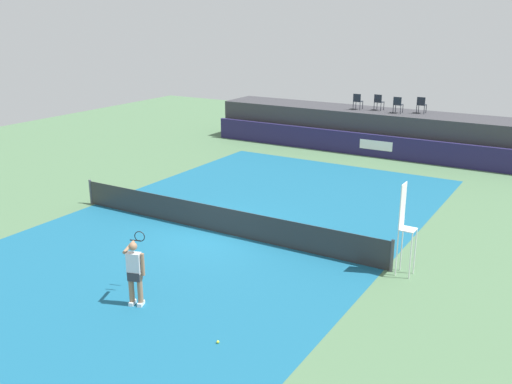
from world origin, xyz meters
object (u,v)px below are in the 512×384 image
Objects in this scene: spectator_chair_left at (379,101)px; net_post_far at (392,256)px; tennis_player at (135,271)px; net_post_near at (91,192)px; tennis_ball at (218,342)px; spectator_chair_far_left at (358,101)px; spectator_chair_right at (421,104)px; spectator_chair_center at (398,104)px; umpire_chair at (405,223)px.

net_post_far is (5.89, -15.33, -2.19)m from spectator_chair_left.
net_post_far is 0.56× the size of tennis_player.
net_post_near reaches higher than tennis_ball.
spectator_chair_far_left is 1.00× the size of spectator_chair_left.
spectator_chair_far_left reaches higher than net_post_far.
spectator_chair_left is 1.00× the size of spectator_chair_right.
net_post_near is (-6.51, -15.33, -2.19)m from spectator_chair_left.
tennis_ball is at bearing -83.21° from spectator_chair_center.
spectator_chair_center is at bearing 62.65° from net_post_near.
spectator_chair_right is 17.98m from net_post_near.
net_post_far is at bearing -64.97° from spectator_chair_far_left.
tennis_player is at bearing 171.06° from tennis_ball.
net_post_far is (4.68, -14.92, -2.19)m from spectator_chair_center.
spectator_chair_left is at bearing 111.04° from net_post_far.
net_post_near is at bearing 150.14° from tennis_ball.
tennis_ball is (1.37, -21.37, -2.66)m from spectator_chair_right.
spectator_chair_left is 13.06× the size of tennis_ball.
spectator_chair_right is 0.32× the size of umpire_chair.
spectator_chair_left is 0.89× the size of net_post_far.
spectator_chair_right reaches higher than net_post_near.
tennis_ball is at bearing -110.67° from net_post_far.
spectator_chair_center is 16.95m from net_post_near.
spectator_chair_far_left is at bearing 95.32° from tennis_player.
net_post_near is 12.40m from net_post_far.
spectator_chair_center is 1.25m from spectator_chair_right.
spectator_chair_center is at bearing -151.97° from spectator_chair_right.
spectator_chair_right reaches higher than tennis_ball.
umpire_chair is (4.98, -14.92, -1.11)m from spectator_chair_center.
umpire_chair is at bearing -68.01° from spectator_chair_left.
tennis_player is 26.03× the size of tennis_ball.
tennis_player is (1.90, -20.38, -1.73)m from spectator_chair_far_left.
net_post_near is at bearing -109.83° from spectator_chair_far_left.
spectator_chair_center is at bearing -18.31° from spectator_chair_left.
tennis_player is at bearing -134.96° from umpire_chair.
net_post_near is 0.56× the size of tennis_player.
net_post_near is at bearing -119.63° from spectator_chair_right.
tennis_player reaches higher than net_post_far.
spectator_chair_far_left reaches higher than net_post_near.
net_post_far is at bearing -72.59° from spectator_chair_center.
spectator_chair_left is at bearing 92.20° from tennis_player.
spectator_chair_left is at bearing 17.18° from spectator_chair_far_left.
spectator_chair_left and spectator_chair_center have the same top height.
spectator_chair_far_left is at bearing 70.17° from net_post_near.
umpire_chair is (7.29, -14.98, -1.11)m from spectator_chair_far_left.
spectator_chair_left is 0.32× the size of umpire_chair.
spectator_chair_far_left is 0.89× the size of net_post_near.
spectator_chair_left is at bearing -175.39° from spectator_chair_right.
net_post_near is (-8.82, -15.51, -2.19)m from spectator_chair_right.
tennis_player is (0.80, -20.72, -1.73)m from spectator_chair_left.
spectator_chair_center is 13.06× the size of tennis_ball.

